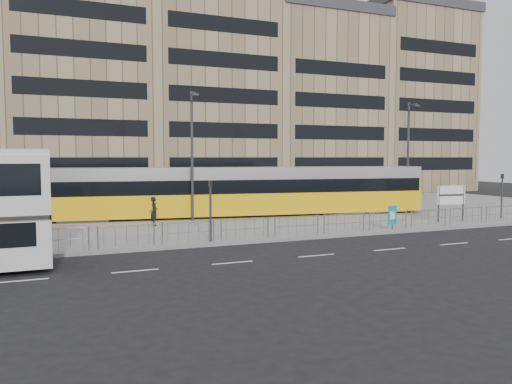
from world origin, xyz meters
name	(u,v)px	position (x,y,z in m)	size (l,w,h in m)	color
ground	(312,239)	(0.00, 0.00, 0.00)	(120.00, 120.00, 0.00)	black
plaza	(236,214)	(0.00, 12.00, 0.07)	(64.00, 24.00, 0.15)	gray
kerb	(312,238)	(0.00, 0.05, 0.07)	(64.00, 0.25, 0.17)	gray
building_row	(183,84)	(1.55, 34.27, 12.91)	(70.40, 18.40, 31.20)	maroon
pedestrian_barrier	(340,218)	(2.00, 0.50, 0.98)	(32.07, 0.07, 1.10)	gray
road_markings	(372,251)	(1.00, -4.00, 0.01)	(62.00, 0.12, 0.01)	white
tram	(225,192)	(-1.36, 10.48, 1.93)	(30.15, 6.96, 3.54)	yellow
station_sign	(451,197)	(11.51, 2.04, 1.80)	(2.07, 0.35, 2.39)	#2D2D30
ad_panel	(392,216)	(5.62, 0.52, 0.97)	(0.74, 0.25, 1.41)	#2D2D30
pedestrian	(154,211)	(-7.06, 7.46, 1.06)	(0.66, 0.44, 1.82)	black
traffic_light_west	(210,203)	(-5.56, 0.50, 2.12)	(0.17, 0.20, 3.10)	#2D2D30
traffic_light_east	(502,190)	(16.24, 2.20, 2.12)	(0.19, 0.22, 3.10)	#2D2D30
lamp_post_west	(192,151)	(-4.23, 8.84, 4.82)	(0.45, 1.04, 8.59)	#2D2D30
lamp_post_east	(408,153)	(12.30, 7.35, 4.72)	(0.45, 1.04, 8.39)	#2D2D30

